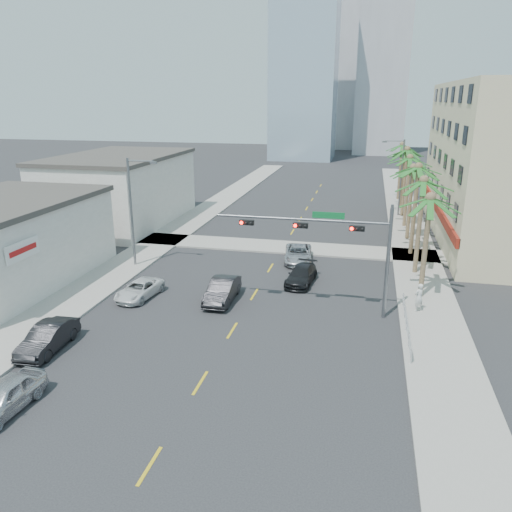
{
  "coord_description": "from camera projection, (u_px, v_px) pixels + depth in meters",
  "views": [
    {
      "loc": [
        7.49,
        -22.54,
        13.52
      ],
      "look_at": [
        0.53,
        8.21,
        3.5
      ],
      "focal_mm": 35.0,
      "sensor_mm": 36.0,
      "label": 1
    }
  ],
  "objects": [
    {
      "name": "car_parked_far",
      "position": [
        139.0,
        290.0,
        35.2
      ],
      "size": [
        2.5,
        4.49,
        1.19
      ],
      "primitive_type": "imported",
      "rotation": [
        0.0,
        0.0,
        -0.13
      ],
      "color": "white",
      "rests_on": "ground"
    },
    {
      "name": "palm_tree_6",
      "position": [
        404.0,
        152.0,
        62.2
      ],
      "size": [
        4.8,
        4.8,
        7.8
      ],
      "color": "brown",
      "rests_on": "ground"
    },
    {
      "name": "palm_tree_4",
      "position": [
        410.0,
        158.0,
        52.42
      ],
      "size": [
        4.8,
        4.8,
        8.16
      ],
      "color": "brown",
      "rests_on": "ground"
    },
    {
      "name": "palm_tree_5",
      "position": [
        407.0,
        150.0,
        57.15
      ],
      "size": [
        4.8,
        4.8,
        8.52
      ],
      "color": "brown",
      "rests_on": "ground"
    },
    {
      "name": "traffic_signal_mast",
      "position": [
        337.0,
        239.0,
        31.27
      ],
      "size": [
        11.12,
        0.54,
        7.2
      ],
      "color": "slate",
      "rests_on": "ground"
    },
    {
      "name": "palm_tree_2",
      "position": [
        419.0,
        168.0,
        42.65
      ],
      "size": [
        4.8,
        4.8,
        8.52
      ],
      "color": "brown",
      "rests_on": "ground"
    },
    {
      "name": "palm_tree_0",
      "position": [
        430.0,
        199.0,
        33.2
      ],
      "size": [
        4.8,
        4.8,
        7.8
      ],
      "color": "brown",
      "rests_on": "ground"
    },
    {
      "name": "palm_tree_7",
      "position": [
        402.0,
        145.0,
        66.92
      ],
      "size": [
        4.8,
        4.8,
        8.16
      ],
      "color": "brown",
      "rests_on": "ground"
    },
    {
      "name": "tower_far_left",
      "position": [
        305.0,
        48.0,
        109.34
      ],
      "size": [
        14.0,
        14.0,
        48.0
      ],
      "primitive_type": "cube",
      "color": "#99B2C6",
      "rests_on": "ground"
    },
    {
      "name": "car_lane_left",
      "position": [
        222.0,
        290.0,
        34.58
      ],
      "size": [
        1.69,
        4.71,
        1.55
      ],
      "primitive_type": "imported",
      "rotation": [
        0.0,
        0.0,
        0.01
      ],
      "color": "black",
      "rests_on": "ground"
    },
    {
      "name": "car_parked_near",
      "position": [
        4.0,
        397.0,
        22.34
      ],
      "size": [
        1.92,
        4.37,
        1.46
      ],
      "primitive_type": "imported",
      "rotation": [
        0.0,
        0.0,
        -0.04
      ],
      "color": "silver",
      "rests_on": "ground"
    },
    {
      "name": "sidewalk_left",
      "position": [
        156.0,
        245.0,
        47.72
      ],
      "size": [
        4.0,
        120.0,
        0.15
      ],
      "primitive_type": "cube",
      "color": "gray",
      "rests_on": "ground"
    },
    {
      "name": "pedestrian",
      "position": [
        419.0,
        297.0,
        32.51
      ],
      "size": [
        0.83,
        0.78,
        1.9
      ],
      "primitive_type": "imported",
      "rotation": [
        0.0,
        0.0,
        3.79
      ],
      "color": "silver",
      "rests_on": "sidewalk_right"
    },
    {
      "name": "tower_far_right",
      "position": [
        386.0,
        25.0,
        117.89
      ],
      "size": [
        12.0,
        12.0,
        60.0
      ],
      "primitive_type": "cube",
      "color": "#ADADB2",
      "rests_on": "ground"
    },
    {
      "name": "palm_tree_3",
      "position": [
        413.0,
        168.0,
        47.7
      ],
      "size": [
        4.8,
        4.8,
        7.8
      ],
      "color": "brown",
      "rests_on": "ground"
    },
    {
      "name": "ground",
      "position": [
        212.0,
        363.0,
        26.63
      ],
      "size": [
        260.0,
        260.0,
        0.0
      ],
      "primitive_type": "plane",
      "color": "#262628",
      "rests_on": "ground"
    },
    {
      "name": "car_lane_right",
      "position": [
        301.0,
        275.0,
        37.89
      ],
      "size": [
        2.25,
        4.64,
        1.3
      ],
      "primitive_type": "imported",
      "rotation": [
        0.0,
        0.0,
        -0.1
      ],
      "color": "black",
      "rests_on": "ground"
    },
    {
      "name": "sidewalk_right",
      "position": [
        417.0,
        262.0,
        42.67
      ],
      "size": [
        4.0,
        120.0,
        0.15
      ],
      "primitive_type": "cube",
      "color": "gray",
      "rests_on": "ground"
    },
    {
      "name": "guardrail",
      "position": [
        407.0,
        323.0,
        29.83
      ],
      "size": [
        0.08,
        8.08,
        1.0
      ],
      "color": "silver",
      "rests_on": "ground"
    },
    {
      "name": "building_left_far",
      "position": [
        120.0,
        191.0,
        55.66
      ],
      "size": [
        11.0,
        18.0,
        7.2
      ],
      "primitive_type": "cube",
      "color": "beige",
      "rests_on": "ground"
    },
    {
      "name": "car_lane_center",
      "position": [
        298.0,
        254.0,
        42.93
      ],
      "size": [
        2.9,
        5.22,
        1.38
      ],
      "primitive_type": "imported",
      "rotation": [
        0.0,
        0.0,
        0.13
      ],
      "color": "#B6B6BB",
      "rests_on": "ground"
    },
    {
      "name": "tower_far_center",
      "position": [
        337.0,
        69.0,
        137.09
      ],
      "size": [
        16.0,
        16.0,
        42.0
      ],
      "primitive_type": "cube",
      "color": "#ADADB2",
      "rests_on": "ground"
    },
    {
      "name": "building_left_near",
      "position": [
        0.0,
        246.0,
        37.15
      ],
      "size": [
        10.0,
        16.0,
        6.0
      ],
      "primitive_type": "cube",
      "color": "beige",
      "rests_on": "ground"
    },
    {
      "name": "car_parked_mid",
      "position": [
        48.0,
        338.0,
        27.82
      ],
      "size": [
        1.77,
        4.53,
        1.47
      ],
      "primitive_type": "imported",
      "rotation": [
        0.0,
        0.0,
        0.05
      ],
      "color": "black",
      "rests_on": "ground"
    },
    {
      "name": "streetlight_right",
      "position": [
        400.0,
        174.0,
        58.1
      ],
      "size": [
        2.55,
        0.25,
        9.0
      ],
      "color": "slate",
      "rests_on": "ground"
    },
    {
      "name": "streetlight_left",
      "position": [
        133.0,
        207.0,
        40.42
      ],
      "size": [
        2.55,
        0.25,
        9.0
      ],
      "color": "slate",
      "rests_on": "ground"
    },
    {
      "name": "palm_tree_1",
      "position": [
        424.0,
        182.0,
        37.92
      ],
      "size": [
        4.8,
        4.8,
        8.16
      ],
      "color": "brown",
      "rests_on": "ground"
    },
    {
      "name": "sidewalk_cross",
      "position": [
        283.0,
        247.0,
        47.05
      ],
      "size": [
        80.0,
        4.0,
        0.15
      ],
      "primitive_type": "cube",
      "color": "gray",
      "rests_on": "ground"
    }
  ]
}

